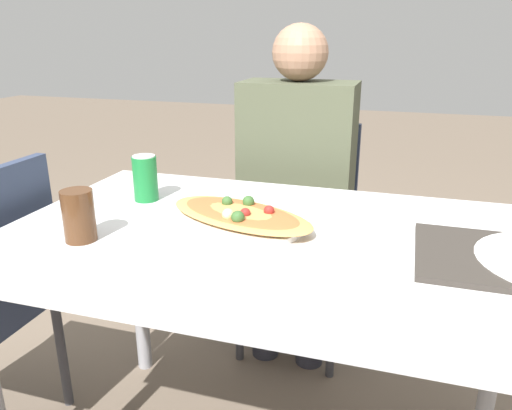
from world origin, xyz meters
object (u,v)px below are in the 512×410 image
at_px(person_seated, 296,177).
at_px(pizza_main, 240,217).
at_px(dining_table, 274,262).
at_px(chair_far_seated, 301,223).
at_px(drink_glass, 79,216).
at_px(soda_can, 145,178).

height_order(person_seated, pizza_main, person_seated).
distance_m(dining_table, pizza_main, 0.14).
xyz_separation_m(dining_table, chair_far_seated, (-0.08, 0.71, -0.18)).
distance_m(chair_far_seated, drink_glass, 0.98).
distance_m(person_seated, drink_glass, 0.84).
xyz_separation_m(person_seated, pizza_main, (-0.01, -0.57, 0.06)).
xyz_separation_m(dining_table, drink_glass, (-0.40, -0.17, 0.13)).
bearing_deg(person_seated, pizza_main, 89.01).
xyz_separation_m(dining_table, soda_can, (-0.40, 0.13, 0.14)).
height_order(person_seated, soda_can, person_seated).
distance_m(dining_table, chair_far_seated, 0.74).
relative_size(dining_table, pizza_main, 2.89).
height_order(dining_table, drink_glass, drink_glass).
bearing_deg(person_seated, chair_far_seated, -90.00).
bearing_deg(pizza_main, drink_glass, -146.96).
relative_size(chair_far_seated, drink_glass, 7.32).
bearing_deg(chair_far_seated, drink_glass, 70.21).
relative_size(dining_table, person_seated, 1.05).
bearing_deg(pizza_main, chair_far_seated, 89.17).
bearing_deg(soda_can, dining_table, -17.70).
distance_m(pizza_main, soda_can, 0.32).
height_order(soda_can, drink_glass, soda_can).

